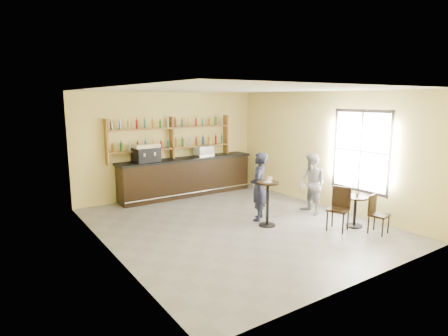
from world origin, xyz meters
TOP-DOWN VIEW (x-y plane):
  - floor at (0.00, 0.00)m, footprint 7.00×7.00m
  - ceiling at (0.00, 0.00)m, footprint 7.00×7.00m
  - wall_back at (0.00, 3.50)m, footprint 7.00×0.00m
  - wall_front at (0.00, -3.50)m, footprint 7.00×0.00m
  - wall_left at (-3.00, 0.00)m, footprint 0.00×7.00m
  - wall_right at (3.00, 0.00)m, footprint 0.00×7.00m
  - window_pane at (2.99, -1.20)m, footprint 0.00×2.00m
  - window_frame at (2.99, -1.20)m, footprint 0.04×1.70m
  - shelf_unit at (0.00, 3.37)m, footprint 4.00×0.26m
  - liquor_bottles at (0.00, 3.37)m, footprint 3.68×0.10m
  - bar_counter at (0.37, 3.15)m, footprint 4.39×0.86m
  - espresso_machine at (-0.94, 3.15)m, footprint 0.78×0.55m
  - pastry_case at (1.00, 3.15)m, footprint 0.58×0.48m
  - pedestal_table at (0.59, -0.47)m, footprint 0.69×0.69m
  - napkin at (0.59, -0.47)m, footprint 0.21×0.21m
  - donut at (0.60, -0.48)m, footprint 0.13×0.13m
  - cup_pedestal at (0.73, -0.37)m, footprint 0.13×0.13m
  - man_main at (0.70, -0.00)m, footprint 0.73×0.72m
  - cafe_table at (2.28, -1.67)m, footprint 0.73×0.73m
  - cup_cafe at (2.33, -1.67)m, footprint 0.13×0.13m
  - chair_west at (1.73, -1.62)m, footprint 0.56×0.56m
  - chair_south at (2.33, -2.27)m, footprint 0.45×0.45m
  - patron_second at (2.17, -0.39)m, footprint 0.71×0.86m

SIDE VIEW (x-z plane):
  - floor at x=0.00m, z-range 0.00..0.00m
  - cafe_table at x=2.28m, z-range 0.00..0.74m
  - chair_south at x=2.33m, z-range 0.00..0.87m
  - chair_west at x=1.73m, z-range 0.00..1.00m
  - pedestal_table at x=0.59m, z-range 0.00..1.07m
  - bar_counter at x=0.37m, z-range 0.00..1.19m
  - cup_cafe at x=2.33m, z-range 0.74..0.83m
  - patron_second at x=2.17m, z-range 0.00..1.61m
  - man_main at x=0.70m, z-range 0.00..1.71m
  - napkin at x=0.59m, z-range 1.07..1.08m
  - donut at x=0.60m, z-range 1.08..1.12m
  - cup_pedestal at x=0.73m, z-range 1.07..1.16m
  - pastry_case at x=1.00m, z-range 1.19..1.52m
  - espresso_machine at x=-0.94m, z-range 1.19..1.71m
  - wall_back at x=0.00m, z-range -1.90..5.10m
  - wall_front at x=0.00m, z-range -1.90..5.10m
  - wall_left at x=-3.00m, z-range -1.90..5.10m
  - wall_right at x=3.00m, z-range -1.90..5.10m
  - window_frame at x=2.99m, z-range 0.65..2.75m
  - window_pane at x=2.99m, z-range 0.70..2.70m
  - shelf_unit at x=0.00m, z-range 1.11..2.51m
  - liquor_bottles at x=0.00m, z-range 1.48..2.48m
  - ceiling at x=0.00m, z-range 3.20..3.20m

